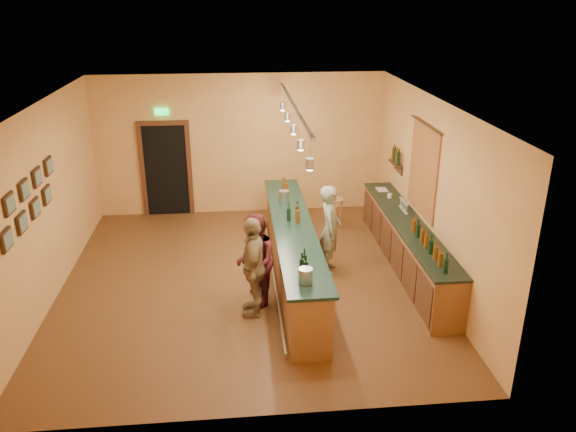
{
  "coord_description": "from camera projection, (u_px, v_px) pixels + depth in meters",
  "views": [
    {
      "loc": [
        -0.14,
        -8.98,
        4.83
      ],
      "look_at": [
        0.76,
        0.2,
        1.14
      ],
      "focal_mm": 35.0,
      "sensor_mm": 36.0,
      "label": 1
    }
  ],
  "objects": [
    {
      "name": "pendant_track",
      "position": [
        293.0,
        115.0,
        9.07
      ],
      "size": [
        0.11,
        4.6,
        0.5
      ],
      "color": "silver",
      "rests_on": "ceiling"
    },
    {
      "name": "doorway",
      "position": [
        166.0,
        167.0,
        12.74
      ],
      "size": [
        1.15,
        0.09,
        2.48
      ],
      "color": "black",
      "rests_on": "wall_back"
    },
    {
      "name": "ceiling",
      "position": [
        241.0,
        102.0,
        8.91
      ],
      "size": [
        6.5,
        7.0,
        0.02
      ],
      "primitive_type": "cube",
      "color": "silver",
      "rests_on": "wall_back"
    },
    {
      "name": "customer_b",
      "position": [
        254.0,
        267.0,
        8.8
      ],
      "size": [
        0.48,
        1.0,
        1.65
      ],
      "primitive_type": "imported",
      "rotation": [
        0.0,
        0.0,
        -1.65
      ],
      "color": "#997A51",
      "rests_on": "floor"
    },
    {
      "name": "tapestry",
      "position": [
        423.0,
        170.0,
        10.08
      ],
      "size": [
        0.03,
        1.4,
        1.6
      ],
      "primitive_type": "cube",
      "color": "maroon",
      "rests_on": "wall_right"
    },
    {
      "name": "picture_grid",
      "position": [
        30.0,
        199.0,
        8.39
      ],
      "size": [
        0.06,
        2.2,
        0.7
      ],
      "primitive_type": null,
      "color": "#382111",
      "rests_on": "wall_left"
    },
    {
      "name": "bar_stool",
      "position": [
        335.0,
        205.0,
        12.11
      ],
      "size": [
        0.34,
        0.34,
        0.69
      ],
      "rotation": [
        0.0,
        0.0,
        0.35
      ],
      "color": "#946243",
      "rests_on": "floor"
    },
    {
      "name": "wall_left",
      "position": [
        46.0,
        203.0,
        9.21
      ],
      "size": [
        0.02,
        7.0,
        3.2
      ],
      "primitive_type": "cube",
      "color": "#D78F50",
      "rests_on": "floor"
    },
    {
      "name": "wall_front",
      "position": [
        252.0,
        302.0,
        6.27
      ],
      "size": [
        6.5,
        0.02,
        3.2
      ],
      "primitive_type": "cube",
      "color": "#D78F50",
      "rests_on": "floor"
    },
    {
      "name": "back_counter",
      "position": [
        407.0,
        245.0,
        10.36
      ],
      "size": [
        0.6,
        4.55,
        1.27
      ],
      "color": "brown",
      "rests_on": "floor"
    },
    {
      "name": "floor",
      "position": [
        247.0,
        280.0,
        10.1
      ],
      "size": [
        7.0,
        7.0,
        0.0
      ],
      "primitive_type": "plane",
      "color": "brown",
      "rests_on": "ground"
    },
    {
      "name": "tasting_bar",
      "position": [
        293.0,
        248.0,
        9.95
      ],
      "size": [
        0.73,
        5.1,
        1.38
      ],
      "color": "brown",
      "rests_on": "floor"
    },
    {
      "name": "wall_back",
      "position": [
        240.0,
        145.0,
        12.74
      ],
      "size": [
        6.5,
        0.02,
        3.2
      ],
      "primitive_type": "cube",
      "color": "#D78F50",
      "rests_on": "floor"
    },
    {
      "name": "bartender",
      "position": [
        330.0,
        229.0,
        10.17
      ],
      "size": [
        0.51,
        0.67,
        1.66
      ],
      "primitive_type": "imported",
      "rotation": [
        0.0,
        0.0,
        1.37
      ],
      "color": "gray",
      "rests_on": "floor"
    },
    {
      "name": "wall_right",
      "position": [
        430.0,
        191.0,
        9.8
      ],
      "size": [
        0.02,
        7.0,
        3.2
      ],
      "primitive_type": "cube",
      "color": "#D78F50",
      "rests_on": "floor"
    },
    {
      "name": "customer_a",
      "position": [
        255.0,
        261.0,
        9.05
      ],
      "size": [
        0.63,
        0.79,
        1.58
      ],
      "primitive_type": "imported",
      "rotation": [
        0.0,
        0.0,
        -1.53
      ],
      "color": "#59191E",
      "rests_on": "floor"
    },
    {
      "name": "bottle_shelf",
      "position": [
        396.0,
        158.0,
        11.53
      ],
      "size": [
        0.17,
        0.55,
        0.54
      ],
      "color": "#432014",
      "rests_on": "wall_right"
    }
  ]
}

